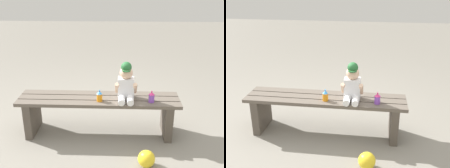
{
  "view_description": "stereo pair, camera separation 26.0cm",
  "coord_description": "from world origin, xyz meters",
  "views": [
    {
      "loc": [
        0.25,
        -2.7,
        1.66
      ],
      "look_at": [
        0.15,
        -0.05,
        0.61
      ],
      "focal_mm": 44.28,
      "sensor_mm": 36.0,
      "label": 1
    },
    {
      "loc": [
        0.51,
        -2.67,
        1.66
      ],
      "look_at": [
        0.15,
        -0.05,
        0.61
      ],
      "focal_mm": 44.28,
      "sensor_mm": 36.0,
      "label": 2
    }
  ],
  "objects": [
    {
      "name": "ground_plane",
      "position": [
        0.0,
        0.0,
        0.0
      ],
      "size": [
        16.0,
        16.0,
        0.0
      ],
      "primitive_type": "plane",
      "color": "gray"
    },
    {
      "name": "park_bench",
      "position": [
        0.0,
        0.0,
        0.3
      ],
      "size": [
        1.73,
        0.38,
        0.43
      ],
      "color": "#60564C",
      "rests_on": "ground_plane"
    },
    {
      "name": "child_figure",
      "position": [
        0.29,
        -0.02,
        0.61
      ],
      "size": [
        0.23,
        0.27,
        0.4
      ],
      "color": "white",
      "rests_on": "park_bench"
    },
    {
      "name": "sippy_cup_left",
      "position": [
        0.02,
        -0.09,
        0.49
      ],
      "size": [
        0.06,
        0.06,
        0.12
      ],
      "color": "orange",
      "rests_on": "park_bench"
    },
    {
      "name": "sippy_cup_right",
      "position": [
        0.56,
        -0.09,
        0.49
      ],
      "size": [
        0.06,
        0.06,
        0.12
      ],
      "color": "#8C4CCC",
      "rests_on": "park_bench"
    },
    {
      "name": "toy_ball",
      "position": [
        0.48,
        -0.57,
        0.08
      ],
      "size": [
        0.16,
        0.16,
        0.16
      ],
      "primitive_type": "sphere",
      "color": "yellow",
      "rests_on": "ground_plane"
    }
  ]
}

